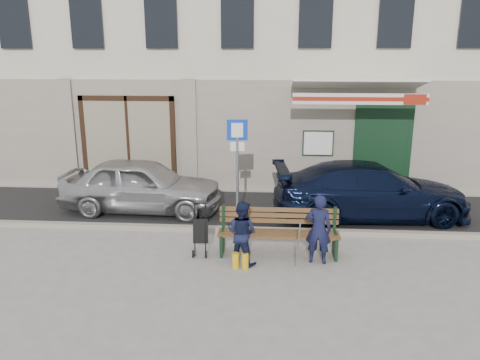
# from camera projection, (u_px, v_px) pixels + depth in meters

# --- Properties ---
(ground) EXTENTS (80.00, 80.00, 0.00)m
(ground) POSITION_uv_depth(u_px,v_px,m) (218.00, 260.00, 9.12)
(ground) COLOR #9E9991
(ground) RESTS_ON ground
(asphalt_lane) EXTENTS (60.00, 3.20, 0.01)m
(asphalt_lane) POSITION_uv_depth(u_px,v_px,m) (232.00, 209.00, 12.11)
(asphalt_lane) COLOR #282828
(asphalt_lane) RESTS_ON ground
(curb) EXTENTS (60.00, 0.18, 0.12)m
(curb) POSITION_uv_depth(u_px,v_px,m) (226.00, 230.00, 10.55)
(curb) COLOR #9E9384
(curb) RESTS_ON ground
(building) EXTENTS (20.00, 8.27, 10.00)m
(building) POSITION_uv_depth(u_px,v_px,m) (246.00, 22.00, 15.98)
(building) COLOR beige
(building) RESTS_ON ground
(car_silver) EXTENTS (4.10, 1.78, 1.38)m
(car_silver) POSITION_uv_depth(u_px,v_px,m) (142.00, 185.00, 11.84)
(car_silver) COLOR silver
(car_silver) RESTS_ON ground
(car_navy) EXTENTS (4.86, 2.35, 1.36)m
(car_navy) POSITION_uv_depth(u_px,v_px,m) (371.00, 191.00, 11.36)
(car_navy) COLOR black
(car_navy) RESTS_ON ground
(parking_sign) EXTENTS (0.46, 0.10, 2.50)m
(parking_sign) POSITION_uv_depth(u_px,v_px,m) (237.00, 157.00, 10.48)
(parking_sign) COLOR gray
(parking_sign) RESTS_ON ground
(bench) EXTENTS (2.40, 1.17, 0.98)m
(bench) POSITION_uv_depth(u_px,v_px,m) (276.00, 233.00, 9.27)
(bench) COLOR brown
(bench) RESTS_ON ground
(man) EXTENTS (0.54, 0.40, 1.36)m
(man) POSITION_uv_depth(u_px,v_px,m) (318.00, 229.00, 8.85)
(man) COLOR #141737
(man) RESTS_ON ground
(woman) EXTENTS (0.75, 0.68, 1.25)m
(woman) POSITION_uv_depth(u_px,v_px,m) (242.00, 233.00, 8.83)
(woman) COLOR #141A37
(woman) RESTS_ON ground
(stroller) EXTENTS (0.32, 0.44, 1.03)m
(stroller) POSITION_uv_depth(u_px,v_px,m) (201.00, 232.00, 9.31)
(stroller) COLOR black
(stroller) RESTS_ON ground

